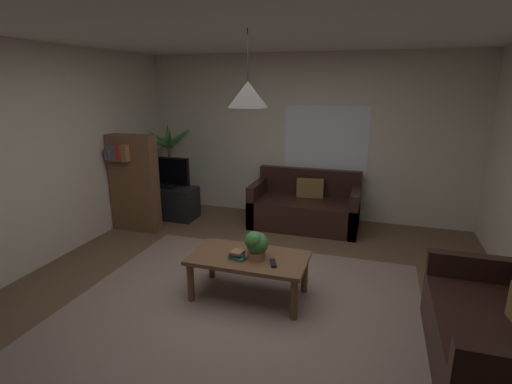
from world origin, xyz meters
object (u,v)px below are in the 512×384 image
coffee_table (249,262)px  pendant_lamp (248,94)px  bookshelf_corner (134,182)px  potted_plant_on_table (256,244)px  tv_stand (169,202)px  potted_palm_corner (171,170)px  book_on_table_1 (237,254)px  tv (166,172)px  couch_right_side (499,340)px  remote_on_table_0 (273,263)px  book_on_table_2 (237,252)px  couch_under_window (305,208)px  book_on_table_0 (238,258)px

coffee_table → pendant_lamp: pendant_lamp is taller
bookshelf_corner → pendant_lamp: size_ratio=2.12×
potted_plant_on_table → coffee_table: bearing=158.9°
tv_stand → potted_palm_corner: size_ratio=0.61×
book_on_table_1 → tv: size_ratio=0.19×
potted_plant_on_table → couch_right_side: bearing=-12.2°
couch_right_side → pendant_lamp: bearing=-102.6°
remote_on_table_0 → pendant_lamp: pendant_lamp is taller
coffee_table → potted_palm_corner: size_ratio=0.79×
remote_on_table_0 → book_on_table_2: bearing=157.5°
couch_right_side → tv: tv is taller
bookshelf_corner → book_on_table_1: bearing=-33.4°
couch_right_side → book_on_table_1: size_ratio=10.05×
coffee_table → bookshelf_corner: 2.56m
book_on_table_1 → tv: 2.76m
couch_right_side → remote_on_table_0: (-1.82, 0.37, 0.18)m
couch_under_window → couch_right_side: 3.29m
book_on_table_0 → remote_on_table_0: 0.36m
couch_under_window → bookshelf_corner: (-2.34, -0.90, 0.44)m
remote_on_table_0 → potted_palm_corner: 3.45m
pendant_lamp → bookshelf_corner: bearing=149.4°
coffee_table → couch_right_side: bearing=-12.6°
couch_right_side → tv_stand: 4.74m
couch_right_side → tv_stand: size_ratio=1.64×
remote_on_table_0 → tv_stand: bearing=117.2°
coffee_table → tv: (-2.00, 1.89, 0.37)m
coffee_table → bookshelf_corner: bearing=149.4°
couch_under_window → potted_plant_on_table: bearing=-91.9°
book_on_table_0 → pendant_lamp: size_ratio=0.23×
coffee_table → tv_stand: 2.77m
bookshelf_corner → potted_palm_corner: bearing=89.3°
tv → pendant_lamp: (2.00, -1.89, 1.25)m
book_on_table_1 → tv: (-1.90, 1.98, 0.27)m
couch_under_window → potted_plant_on_table: couch_under_window is taller
couch_under_window → book_on_table_2: couch_under_window is taller
book_on_table_1 → tv_stand: bearing=133.6°
tv_stand → tv: 0.50m
couch_under_window → couch_right_side: (1.94, -2.66, 0.00)m
book_on_table_2 → pendant_lamp: pendant_lamp is taller
remote_on_table_0 → tv: (-2.27, 1.99, 0.30)m
remote_on_table_0 → tv_stand: tv_stand is taller
coffee_table → book_on_table_0: book_on_table_0 is taller
potted_plant_on_table → potted_palm_corner: 3.27m
coffee_table → book_on_table_2: 0.18m
couch_under_window → couch_right_side: size_ratio=1.07×
couch_right_side → book_on_table_0: 2.22m
book_on_table_0 → tv: 2.78m
coffee_table → book_on_table_1: bearing=-138.5°
tv_stand → potted_palm_corner: 0.62m
coffee_table → potted_plant_on_table: potted_plant_on_table is taller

